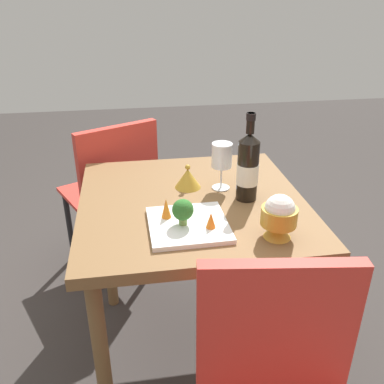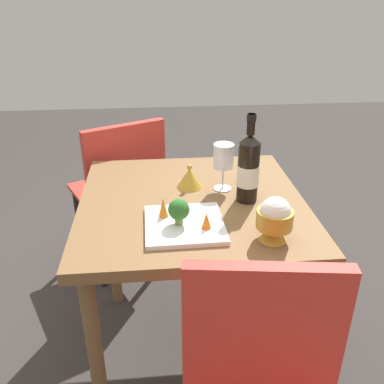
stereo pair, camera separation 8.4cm
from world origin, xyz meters
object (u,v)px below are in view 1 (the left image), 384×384
(chair_by_wall, at_px, (114,185))
(wine_glass, at_px, (222,156))
(rice_bowl_lid, at_px, (187,178))
(serving_plate, at_px, (188,225))
(wine_bottle, at_px, (248,167))
(carrot_garnish_left, at_px, (211,220))
(carrot_garnish_right, at_px, (166,208))
(rice_bowl, at_px, (279,216))
(broccoli_floret, at_px, (183,210))

(chair_by_wall, distance_m, wine_glass, 0.74)
(chair_by_wall, xyz_separation_m, rice_bowl_lid, (-0.30, 0.49, 0.23))
(wine_glass, xyz_separation_m, serving_plate, (0.16, 0.26, -0.12))
(chair_by_wall, height_order, wine_bottle, wine_bottle)
(serving_plate, bearing_deg, carrot_garnish_left, 148.39)
(carrot_garnish_left, bearing_deg, serving_plate, -31.61)
(chair_by_wall, height_order, carrot_garnish_left, chair_by_wall)
(carrot_garnish_right, bearing_deg, wine_glass, -136.56)
(rice_bowl_lid, bearing_deg, carrot_garnish_left, 94.65)
(chair_by_wall, height_order, serving_plate, chair_by_wall)
(serving_plate, bearing_deg, rice_bowl, 159.08)
(rice_bowl_lid, bearing_deg, carrot_garnish_right, 67.12)
(wine_glass, height_order, rice_bowl_lid, wine_glass)
(rice_bowl_lid, height_order, carrot_garnish_left, rice_bowl_lid)
(rice_bowl_lid, bearing_deg, wine_bottle, 147.77)
(chair_by_wall, xyz_separation_m, rice_bowl, (-0.52, 0.88, 0.27))
(rice_bowl, height_order, serving_plate, rice_bowl)
(wine_bottle, xyz_separation_m, carrot_garnish_left, (0.17, 0.21, -0.08))
(wine_glass, xyz_separation_m, rice_bowl, (-0.10, 0.36, -0.05))
(chair_by_wall, bearing_deg, wine_bottle, -77.29)
(rice_bowl, bearing_deg, carrot_garnish_right, -23.94)
(chair_by_wall, relative_size, serving_plate, 3.34)
(wine_glass, bearing_deg, carrot_garnish_left, 71.80)
(chair_by_wall, xyz_separation_m, carrot_garnish_right, (-0.19, 0.73, 0.25))
(chair_by_wall, height_order, wine_glass, wine_glass)
(chair_by_wall, distance_m, serving_plate, 0.84)
(rice_bowl, bearing_deg, serving_plate, -20.92)
(rice_bowl, relative_size, broccoli_floret, 1.65)
(wine_glass, bearing_deg, serving_plate, 57.92)
(serving_plate, distance_m, carrot_garnish_left, 0.08)
(rice_bowl_lid, bearing_deg, wine_glass, 167.78)
(broccoli_floret, bearing_deg, rice_bowl, 161.57)
(wine_bottle, height_order, rice_bowl, wine_bottle)
(carrot_garnish_right, bearing_deg, broccoli_floret, 132.34)
(carrot_garnish_left, bearing_deg, chair_by_wall, -68.44)
(wine_glass, xyz_separation_m, carrot_garnish_left, (0.10, 0.30, -0.09))
(carrot_garnish_left, bearing_deg, wine_glass, -108.20)
(wine_glass, bearing_deg, broccoli_floret, 55.91)
(chair_by_wall, height_order, broccoli_floret, chair_by_wall)
(wine_bottle, bearing_deg, carrot_garnish_right, 21.77)
(carrot_garnish_right, bearing_deg, chair_by_wall, -75.26)
(wine_glass, relative_size, carrot_garnish_left, 3.38)
(rice_bowl_lid, relative_size, carrot_garnish_left, 1.89)
(broccoli_floret, xyz_separation_m, carrot_garnish_right, (0.05, -0.05, -0.02))
(wine_bottle, relative_size, wine_glass, 1.77)
(broccoli_floret, relative_size, carrot_garnish_left, 1.62)
(carrot_garnish_left, height_order, carrot_garnish_right, carrot_garnish_right)
(wine_glass, distance_m, rice_bowl, 0.38)
(wine_glass, relative_size, serving_plate, 0.70)
(rice_bowl, relative_size, carrot_garnish_right, 2.12)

